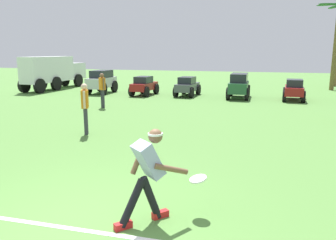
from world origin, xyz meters
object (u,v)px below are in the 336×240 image
parked_car_slot_c (187,86)px  teammate_midfield (102,87)px  parked_car_slot_b (144,85)px  parked_car_slot_d (239,85)px  frisbee_in_flight (198,179)px  teammate_near_sideline (85,104)px  frisbee_thrower (148,171)px  box_truck (54,71)px  parked_car_slot_e (294,90)px  parked_car_slot_a (102,81)px

parked_car_slot_c → teammate_midfield: bearing=-118.1°
parked_car_slot_b → parked_car_slot_d: size_ratio=0.93×
frisbee_in_flight → teammate_near_sideline: (-4.32, 4.00, 0.37)m
frisbee_thrower → parked_car_slot_c: (-2.80, 14.14, -0.23)m
box_truck → frisbee_in_flight: bearing=-48.2°
parked_car_slot_b → parked_car_slot_e: bearing=2.0°
parked_car_slot_d → parked_car_slot_b: bearing=-176.5°
teammate_midfield → parked_car_slot_e: size_ratio=0.69×
frisbee_thrower → parked_car_slot_d: size_ratio=0.58×
parked_car_slot_c → parked_car_slot_e: bearing=-0.8°
frisbee_in_flight → parked_car_slot_b: 14.60m
parked_car_slot_d → teammate_midfield: bearing=-138.1°
teammate_near_sideline → parked_car_slot_e: (6.63, 9.61, -0.38)m
teammate_near_sideline → frisbee_thrower: bearing=-50.5°
parked_car_slot_e → box_truck: box_truck is taller
frisbee_thrower → box_truck: size_ratio=0.24×
parked_car_slot_b → parked_car_slot_e: 8.29m
frisbee_in_flight → parked_car_slot_d: parked_car_slot_d is taller
parked_car_slot_a → parked_car_slot_e: bearing=1.1°
frisbee_thrower → parked_car_slot_d: (0.12, 14.10, -0.07)m
parked_car_slot_b → teammate_near_sideline: bearing=-80.0°
teammate_near_sideline → teammate_midfield: (-1.85, 4.59, 0.00)m
box_truck → teammate_midfield: bearing=-41.1°
parked_car_slot_d → frisbee_thrower: bearing=-90.5°
parked_car_slot_b → parked_car_slot_e: size_ratio=1.00×
teammate_midfield → parked_car_slot_c: size_ratio=0.70×
frisbee_thrower → teammate_midfield: size_ratio=0.90×
parked_car_slot_b → frisbee_in_flight: bearing=-65.9°
teammate_midfield → parked_car_slot_a: bearing=118.5°
frisbee_in_flight → parked_car_slot_e: 13.81m
parked_car_slot_e → parked_car_slot_a: bearing=-178.9°
parked_car_slot_e → box_truck: (-15.30, 0.91, 0.67)m
frisbee_in_flight → parked_car_slot_c: 14.12m
parked_car_slot_d → parked_car_slot_a: bearing=-178.3°
frisbee_thrower → parked_car_slot_d: frisbee_thrower is taller
frisbee_in_flight → parked_car_slot_e: bearing=80.4°
frisbee_in_flight → parked_car_slot_d: bearing=92.2°
parked_car_slot_e → parked_car_slot_b: bearing=-178.0°
teammate_near_sideline → parked_car_slot_a: 10.41m
box_truck → teammate_near_sideline: bearing=-50.5°
frisbee_thrower → parked_car_slot_e: size_ratio=0.62×
teammate_midfield → teammate_near_sideline: bearing=-68.0°
teammate_near_sideline → parked_car_slot_d: 10.37m
teammate_midfield → box_truck: size_ratio=0.26×
frisbee_in_flight → parked_car_slot_d: size_ratio=0.15×
parked_car_slot_c → box_truck: box_truck is taller
frisbee_thrower → frisbee_in_flight: frisbee_thrower is taller
teammate_near_sideline → parked_car_slot_e: bearing=55.4°
parked_car_slot_e → box_truck: 15.34m
frisbee_thrower → parked_car_slot_b: bearing=111.1°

